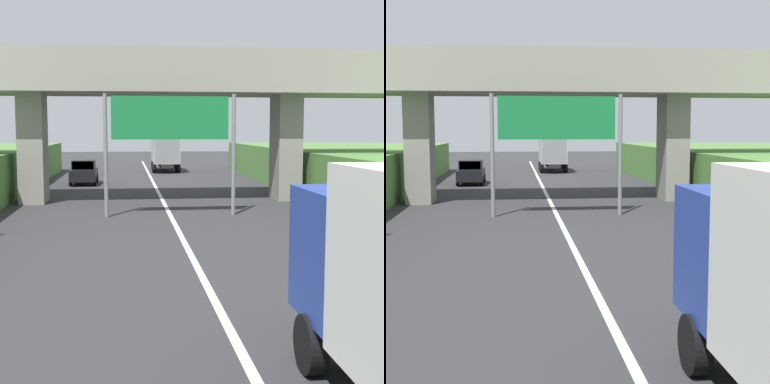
# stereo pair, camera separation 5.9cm
# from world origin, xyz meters

# --- Properties ---
(lane_centre_stripe) EXTENTS (0.20, 89.75, 0.01)m
(lane_centre_stripe) POSITION_xyz_m (0.00, 24.87, 0.00)
(lane_centre_stripe) COLOR white
(lane_centre_stripe) RESTS_ON ground
(overpass_bridge) EXTENTS (40.00, 4.80, 7.93)m
(overpass_bridge) POSITION_xyz_m (0.00, 31.09, 6.00)
(overpass_bridge) COLOR gray
(overpass_bridge) RESTS_ON ground
(overhead_highway_sign) EXTENTS (5.88, 0.18, 5.43)m
(overhead_highway_sign) POSITION_xyz_m (0.00, 25.53, 4.02)
(overhead_highway_sign) COLOR slate
(overhead_highway_sign) RESTS_ON ground
(truck_silver) EXTENTS (2.44, 7.30, 3.44)m
(truck_silver) POSITION_xyz_m (1.60, 53.27, 1.93)
(truck_silver) COLOR black
(truck_silver) RESTS_ON ground
(car_black) EXTENTS (1.86, 4.10, 1.72)m
(car_black) POSITION_xyz_m (-4.92, 41.08, 0.86)
(car_black) COLOR black
(car_black) RESTS_ON ground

